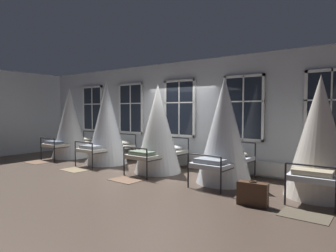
{
  "coord_description": "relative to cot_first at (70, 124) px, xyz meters",
  "views": [
    {
      "loc": [
        5.38,
        -6.79,
        1.79
      ],
      "look_at": [
        0.36,
        -0.11,
        1.34
      ],
      "focal_mm": 31.82,
      "sensor_mm": 36.0,
      "label": 1
    }
  ],
  "objects": [
    {
      "name": "ground",
      "position": [
        4.29,
        0.07,
        -1.28
      ],
      "size": [
        24.47,
        24.47,
        0.0
      ],
      "primitive_type": "plane",
      "color": "#4C3D33"
    },
    {
      "name": "cot_third",
      "position": [
        4.31,
        -0.07,
        -0.05
      ],
      "size": [
        1.36,
        1.94,
        2.52
      ],
      "rotation": [
        0.0,
        0.0,
        1.55
      ],
      "color": "black",
      "rests_on": "ground"
    },
    {
      "name": "back_wall_with_windows",
      "position": [
        4.29,
        1.14,
        0.38
      ],
      "size": [
        13.24,
        0.1,
        3.31
      ],
      "primitive_type": "cube",
      "color": "silver",
      "rests_on": "ground"
    },
    {
      "name": "rug_second",
      "position": [
        2.16,
        -1.37,
        -1.27
      ],
      "size": [
        0.82,
        0.59,
        0.01
      ],
      "primitive_type": "cube",
      "rotation": [
        0.0,
        0.0,
        -0.04
      ],
      "color": "#8E7A5B",
      "rests_on": "ground"
    },
    {
      "name": "cot_fourth",
      "position": [
        6.4,
        -0.08,
        -0.01
      ],
      "size": [
        1.36,
        1.94,
        2.6
      ],
      "rotation": [
        0.0,
        0.0,
        1.55
      ],
      "color": "black",
      "rests_on": "ground"
    },
    {
      "name": "window_bank",
      "position": [
        4.29,
        1.02,
        -0.23
      ],
      "size": [
        9.69,
        0.1,
        2.67
      ],
      "color": "black",
      "rests_on": "ground"
    },
    {
      "name": "rug_third",
      "position": [
        4.29,
        -1.37,
        -1.27
      ],
      "size": [
        0.82,
        0.59,
        0.01
      ],
      "primitive_type": "cube",
      "rotation": [
        0.0,
        0.0,
        -0.03
      ],
      "color": "brown",
      "rests_on": "ground"
    },
    {
      "name": "cot_fifth",
      "position": [
        8.51,
        -0.01,
        -0.05
      ],
      "size": [
        1.36,
        1.94,
        2.51
      ],
      "rotation": [
        0.0,
        0.0,
        1.6
      ],
      "color": "black",
      "rests_on": "ground"
    },
    {
      "name": "cot_second",
      "position": [
        2.11,
        -0.06,
        0.04
      ],
      "size": [
        1.36,
        1.92,
        2.71
      ],
      "rotation": [
        0.0,
        0.0,
        1.57
      ],
      "color": "black",
      "rests_on": "ground"
    },
    {
      "name": "suitcase_dark",
      "position": [
        7.64,
        -1.37,
        -1.05
      ],
      "size": [
        0.58,
        0.27,
        0.47
      ],
      "rotation": [
        0.0,
        0.0,
        0.1
      ],
      "color": "#472D1E",
      "rests_on": "ground"
    },
    {
      "name": "rug_fifth",
      "position": [
        8.55,
        -1.37,
        -1.27
      ],
      "size": [
        0.8,
        0.56,
        0.01
      ],
      "primitive_type": "cube",
      "rotation": [
        0.0,
        0.0,
        -0.0
      ],
      "color": "brown",
      "rests_on": "ground"
    },
    {
      "name": "cot_first",
      "position": [
        0.0,
        0.0,
        0.0
      ],
      "size": [
        1.36,
        1.92,
        2.62
      ],
      "rotation": [
        0.0,
        0.0,
        1.58
      ],
      "color": "black",
      "rests_on": "ground"
    },
    {
      "name": "rug_first",
      "position": [
        0.03,
        -1.37,
        -1.27
      ],
      "size": [
        0.8,
        0.56,
        0.01
      ],
      "primitive_type": "cube",
      "rotation": [
        0.0,
        0.0,
        0.0
      ],
      "color": "brown",
      "rests_on": "ground"
    }
  ]
}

